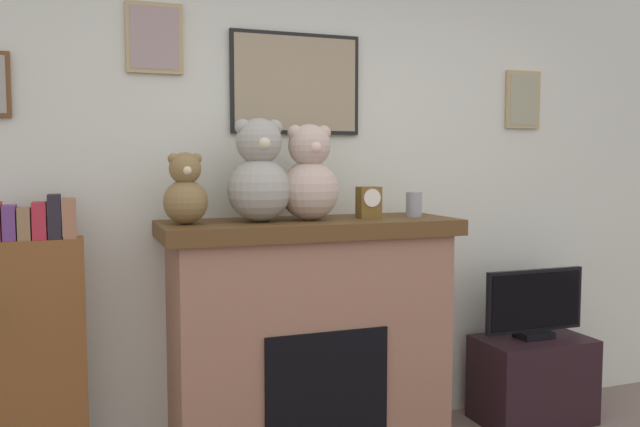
% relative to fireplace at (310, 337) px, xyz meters
% --- Properties ---
extents(back_wall, '(5.20, 0.15, 2.60)m').
position_rel_fireplace_xyz_m(back_wall, '(0.18, 0.32, 0.69)').
color(back_wall, silver).
rests_on(back_wall, ground_plane).
extents(fireplace, '(1.51, 0.57, 1.23)m').
position_rel_fireplace_xyz_m(fireplace, '(0.00, 0.00, 0.00)').
color(fireplace, '#966A52').
rests_on(fireplace, ground_plane).
extents(bookshelf, '(0.44, 0.16, 1.37)m').
position_rel_fireplace_xyz_m(bookshelf, '(-1.30, 0.06, 0.03)').
color(bookshelf, brown).
rests_on(bookshelf, ground_plane).
extents(tv_stand, '(0.65, 0.40, 0.50)m').
position_rel_fireplace_xyz_m(tv_stand, '(1.37, -0.04, -0.37)').
color(tv_stand, black).
rests_on(tv_stand, ground_plane).
extents(television, '(0.64, 0.14, 0.40)m').
position_rel_fireplace_xyz_m(television, '(1.37, -0.04, 0.07)').
color(television, black).
rests_on(television, tv_stand).
extents(candle_jar, '(0.09, 0.09, 0.13)m').
position_rel_fireplace_xyz_m(candle_jar, '(0.59, -0.02, 0.67)').
color(candle_jar, gray).
rests_on(candle_jar, fireplace).
extents(mantel_clock, '(0.12, 0.09, 0.16)m').
position_rel_fireplace_xyz_m(mantel_clock, '(0.32, -0.02, 0.69)').
color(mantel_clock, brown).
rests_on(mantel_clock, fireplace).
extents(teddy_bear_tan, '(0.21, 0.21, 0.34)m').
position_rel_fireplace_xyz_m(teddy_bear_tan, '(-0.63, -0.02, 0.76)').
color(teddy_bear_tan, olive).
rests_on(teddy_bear_tan, fireplace).
extents(teddy_bear_cream, '(0.31, 0.31, 0.51)m').
position_rel_fireplace_xyz_m(teddy_bear_cream, '(-0.27, -0.02, 0.84)').
color(teddy_bear_cream, '#9E9B90').
rests_on(teddy_bear_cream, fireplace).
extents(teddy_bear_grey, '(0.30, 0.30, 0.48)m').
position_rel_fireplace_xyz_m(teddy_bear_grey, '(-0.01, -0.02, 0.82)').
color(teddy_bear_grey, '#C0A898').
rests_on(teddy_bear_grey, fireplace).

